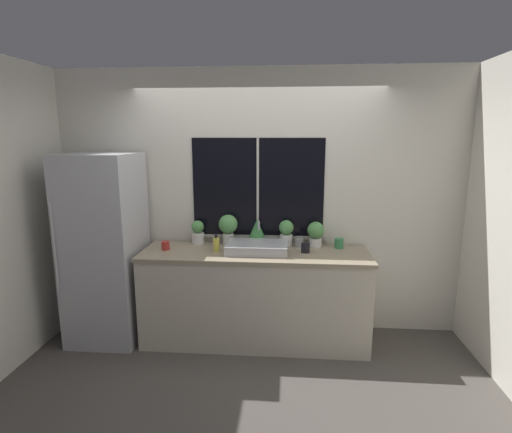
# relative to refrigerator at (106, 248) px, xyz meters

# --- Properties ---
(ground_plane) EXTENTS (14.00, 14.00, 0.00)m
(ground_plane) POSITION_rel_refrigerator_xyz_m (1.49, -0.29, -0.93)
(ground_plane) COLOR #4C4742
(wall_back) EXTENTS (8.00, 0.09, 2.70)m
(wall_back) POSITION_rel_refrigerator_xyz_m (1.49, 0.41, 0.42)
(wall_back) COLOR silver
(wall_back) RESTS_ON ground_plane
(wall_left) EXTENTS (0.06, 7.00, 2.70)m
(wall_left) POSITION_rel_refrigerator_xyz_m (-0.62, 1.21, 0.42)
(wall_left) COLOR silver
(wall_left) RESTS_ON ground_plane
(wall_right) EXTENTS (0.06, 7.00, 2.70)m
(wall_right) POSITION_rel_refrigerator_xyz_m (3.60, 1.21, 0.42)
(wall_right) COLOR silver
(wall_right) RESTS_ON ground_plane
(counter) EXTENTS (2.21, 0.66, 0.93)m
(counter) POSITION_rel_refrigerator_xyz_m (1.49, 0.02, -0.47)
(counter) COLOR beige
(counter) RESTS_ON ground_plane
(refrigerator) EXTENTS (0.67, 0.72, 1.87)m
(refrigerator) POSITION_rel_refrigerator_xyz_m (0.00, 0.00, 0.00)
(refrigerator) COLOR #B7B7BC
(refrigerator) RESTS_ON ground_plane
(sink) EXTENTS (0.59, 0.43, 0.26)m
(sink) POSITION_rel_refrigerator_xyz_m (1.51, 0.02, 0.04)
(sink) COLOR #ADADB2
(sink) RESTS_ON counter
(potted_plant_far_left) EXTENTS (0.13, 0.13, 0.25)m
(potted_plant_far_left) POSITION_rel_refrigerator_xyz_m (0.88, 0.27, 0.12)
(potted_plant_far_left) COLOR white
(potted_plant_far_left) RESTS_ON counter
(potted_plant_left) EXTENTS (0.19, 0.19, 0.31)m
(potted_plant_left) POSITION_rel_refrigerator_xyz_m (1.19, 0.27, 0.18)
(potted_plant_left) COLOR white
(potted_plant_left) RESTS_ON counter
(potted_plant_center) EXTENTS (0.16, 0.16, 0.27)m
(potted_plant_center) POSITION_rel_refrigerator_xyz_m (1.49, 0.27, 0.14)
(potted_plant_center) COLOR white
(potted_plant_center) RESTS_ON counter
(potted_plant_right) EXTENTS (0.15, 0.15, 0.27)m
(potted_plant_right) POSITION_rel_refrigerator_xyz_m (1.79, 0.27, 0.14)
(potted_plant_right) COLOR white
(potted_plant_right) RESTS_ON counter
(potted_plant_far_right) EXTENTS (0.17, 0.17, 0.25)m
(potted_plant_far_right) POSITION_rel_refrigerator_xyz_m (2.09, 0.27, 0.13)
(potted_plant_far_right) COLOR white
(potted_plant_far_right) RESTS_ON counter
(soap_bottle) EXTENTS (0.06, 0.06, 0.17)m
(soap_bottle) POSITION_rel_refrigerator_xyz_m (1.11, 0.01, 0.06)
(soap_bottle) COLOR #DBD14C
(soap_bottle) RESTS_ON counter
(mug_red) EXTENTS (0.08, 0.08, 0.08)m
(mug_red) POSITION_rel_refrigerator_xyz_m (0.60, 0.03, 0.03)
(mug_red) COLOR #B72D28
(mug_red) RESTS_ON counter
(mug_green) EXTENTS (0.09, 0.09, 0.10)m
(mug_green) POSITION_rel_refrigerator_xyz_m (2.32, 0.23, 0.04)
(mug_green) COLOR #38844C
(mug_green) RESTS_ON counter
(mug_black) EXTENTS (0.08, 0.08, 0.09)m
(mug_black) POSITION_rel_refrigerator_xyz_m (1.98, 0.05, 0.04)
(mug_black) COLOR black
(mug_black) RESTS_ON counter
(mug_grey) EXTENTS (0.08, 0.08, 0.09)m
(mug_grey) POSITION_rel_refrigerator_xyz_m (1.92, 0.24, 0.04)
(mug_grey) COLOR gray
(mug_grey) RESTS_ON counter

